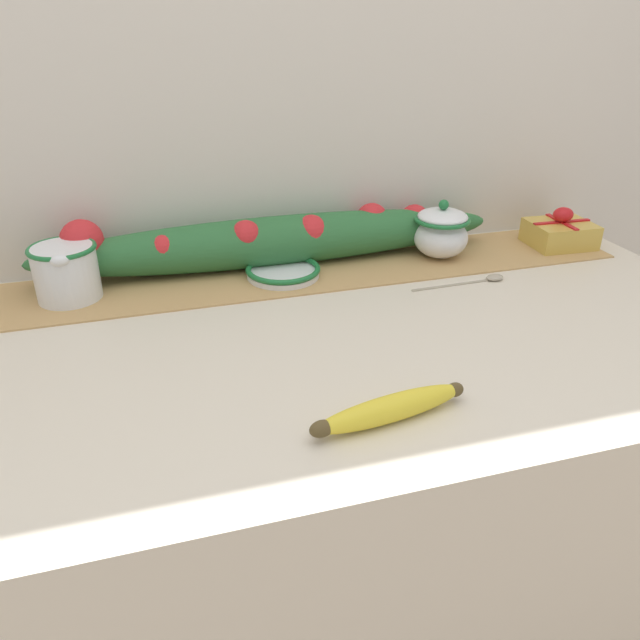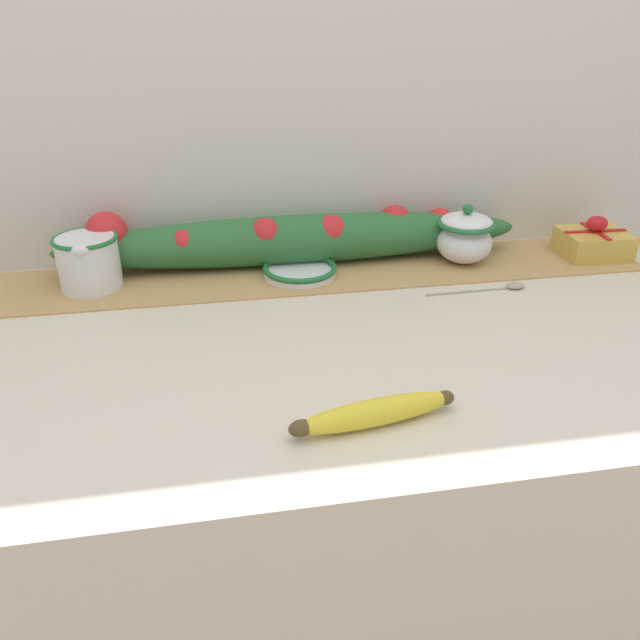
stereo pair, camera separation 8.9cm
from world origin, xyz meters
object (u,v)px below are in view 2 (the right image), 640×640
at_px(sugar_bowl, 465,237).
at_px(gift_box, 593,242).
at_px(spoon, 506,287).
at_px(cream_pitcher, 88,260).
at_px(banana, 374,413).
at_px(small_dish, 301,270).

distance_m(sugar_bowl, gift_box, 0.27).
bearing_deg(spoon, cream_pitcher, 168.13).
bearing_deg(cream_pitcher, gift_box, -0.69).
xyz_separation_m(spoon, gift_box, (0.24, 0.12, 0.03)).
bearing_deg(cream_pitcher, banana, -50.88).
relative_size(cream_pitcher, gift_box, 0.99).
relative_size(banana, spoon, 1.17).
height_order(spoon, gift_box, gift_box).
height_order(sugar_bowl, banana, sugar_bowl).
xyz_separation_m(cream_pitcher, small_dish, (0.37, -0.01, -0.04)).
bearing_deg(small_dish, cream_pitcher, 178.02).
relative_size(small_dish, banana, 0.64).
bearing_deg(banana, gift_box, 39.46).
relative_size(sugar_bowl, spoon, 0.63).
bearing_deg(gift_box, banana, -140.54).
bearing_deg(spoon, banana, -135.07).
bearing_deg(spoon, small_dish, 159.61).
bearing_deg(sugar_bowl, spoon, -77.57).
xyz_separation_m(small_dish, gift_box, (0.59, 0.00, 0.02)).
relative_size(cream_pitcher, spoon, 0.70).
distance_m(small_dish, banana, 0.47).
bearing_deg(banana, small_dish, 92.29).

